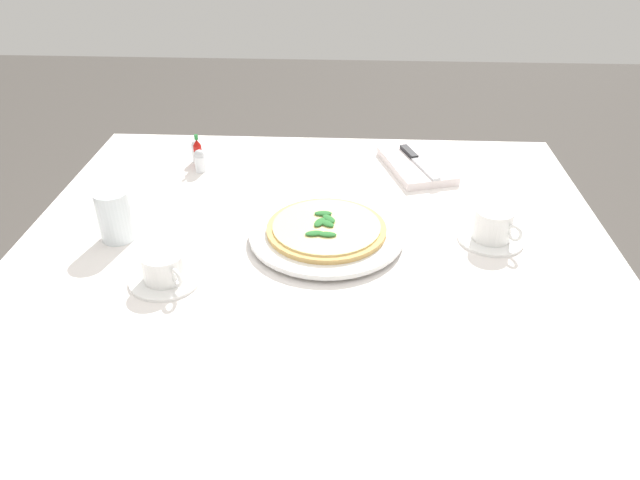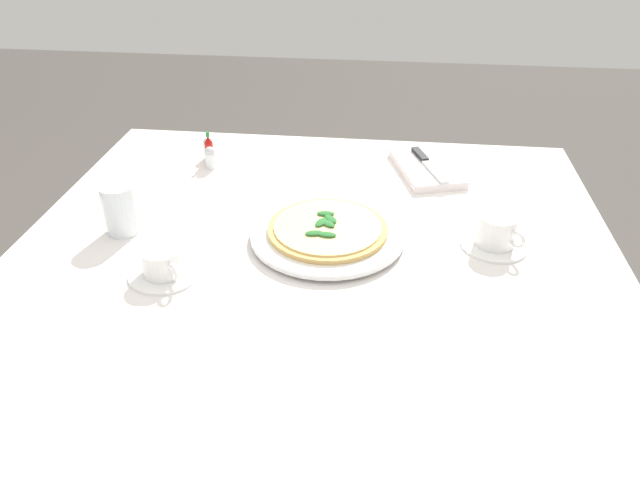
% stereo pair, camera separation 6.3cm
% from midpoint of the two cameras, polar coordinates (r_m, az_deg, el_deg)
% --- Properties ---
extents(dining_table, '(1.19, 1.19, 0.73)m').
position_cam_midpoint_polar(dining_table, '(1.21, -2.11, -6.68)').
color(dining_table, white).
rests_on(dining_table, ground_plane).
extents(pizza_plate, '(0.31, 0.31, 0.02)m').
position_cam_midpoint_polar(pizza_plate, '(1.19, -0.89, 0.54)').
color(pizza_plate, white).
rests_on(pizza_plate, dining_table).
extents(pizza, '(0.24, 0.24, 0.02)m').
position_cam_midpoint_polar(pizza, '(1.18, -0.90, 1.12)').
color(pizza, '#DBAD60').
rests_on(pizza, pizza_plate).
extents(coffee_cup_center_back, '(0.13, 0.13, 0.06)m').
position_cam_midpoint_polar(coffee_cup_center_back, '(1.11, -16.24, -2.72)').
color(coffee_cup_center_back, white).
rests_on(coffee_cup_center_back, dining_table).
extents(coffee_cup_far_right, '(0.13, 0.13, 0.07)m').
position_cam_midpoint_polar(coffee_cup_far_right, '(1.21, 14.78, 1.21)').
color(coffee_cup_far_right, white).
rests_on(coffee_cup_far_right, dining_table).
extents(water_glass_back_corner, '(0.07, 0.07, 0.10)m').
position_cam_midpoint_polar(water_glass_back_corner, '(1.25, -20.33, 2.03)').
color(water_glass_back_corner, white).
rests_on(water_glass_back_corner, dining_table).
extents(napkin_folded, '(0.25, 0.19, 0.02)m').
position_cam_midpoint_polar(napkin_folded, '(1.49, 8.00, 7.08)').
color(napkin_folded, white).
rests_on(napkin_folded, dining_table).
extents(dinner_knife, '(0.19, 0.08, 0.01)m').
position_cam_midpoint_polar(dinner_knife, '(1.48, 8.09, 7.53)').
color(dinner_knife, silver).
rests_on(dinner_knife, napkin_folded).
extents(hot_sauce_bottle, '(0.02, 0.02, 0.08)m').
position_cam_midpoint_polar(hot_sauce_bottle, '(1.51, -12.76, 8.05)').
color(hot_sauce_bottle, '#B7140F').
rests_on(hot_sauce_bottle, dining_table).
extents(salt_shaker, '(0.03, 0.03, 0.06)m').
position_cam_midpoint_polar(salt_shaker, '(1.49, -12.60, 7.30)').
color(salt_shaker, white).
rests_on(salt_shaker, dining_table).
extents(pepper_shaker, '(0.03, 0.03, 0.06)m').
position_cam_midpoint_polar(pepper_shaker, '(1.55, -12.83, 8.18)').
color(pepper_shaker, white).
rests_on(pepper_shaker, dining_table).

